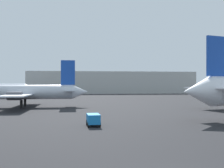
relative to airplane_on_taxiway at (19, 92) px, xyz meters
name	(u,v)px	position (x,y,z in m)	size (l,w,h in m)	color
airplane_on_taxiway	(19,92)	(0.00, 0.00, 0.00)	(27.08, 22.03, 9.20)	silver
baggage_cart	(93,119)	(13.09, -25.07, -2.19)	(1.51, 2.48, 1.30)	#1972BF
terminal_building	(111,83)	(26.71, 77.32, 2.15)	(77.45, 19.93, 10.18)	#B7B7B2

